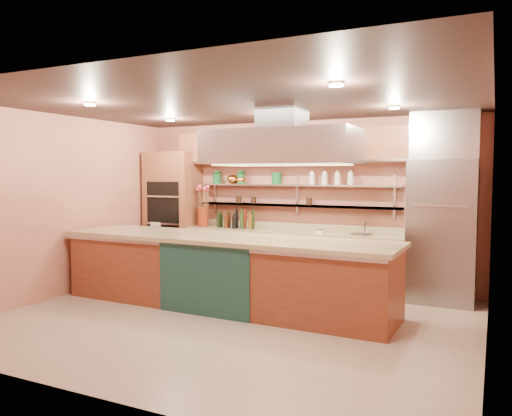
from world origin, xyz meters
The scene contains 21 objects.
floor centered at (0.00, 0.00, -0.01)m, with size 6.00×5.00×0.02m, color gray.
ceiling centered at (0.00, 0.00, 2.80)m, with size 6.00×5.00×0.02m, color black.
wall_back centered at (0.00, 2.50, 1.40)m, with size 6.00×0.04×2.80m, color #A7624E.
wall_front centered at (0.00, -2.50, 1.40)m, with size 6.00×0.04×2.80m, color #A7624E.
wall_left centered at (-3.00, 0.00, 1.40)m, with size 0.04×5.00×2.80m, color #A7624E.
wall_right centered at (3.00, 0.00, 1.40)m, with size 0.04×5.00×2.80m, color #A7624E.
oven_stack centered at (-2.45, 2.18, 1.15)m, with size 0.95×0.64×2.30m, color brown.
refrigerator centered at (2.35, 2.14, 1.05)m, with size 0.95×0.72×2.10m, color gray.
back_counter centered at (-0.05, 2.20, 0.47)m, with size 3.84×0.64×0.93m, color tan.
wall_shelf_lower centered at (-0.05, 2.37, 1.35)m, with size 3.60×0.26×0.03m, color #ABAEB2.
wall_shelf_upper centered at (-0.05, 2.37, 1.70)m, with size 3.60×0.26×0.03m, color #ABAEB2.
upper_cabinets centered at (0.00, 2.32, 2.35)m, with size 4.60×0.36×0.55m, color brown.
range_hood centered at (0.48, 0.50, 2.25)m, with size 2.00×1.00×0.45m, color #ABAEB2.
ceiling_downlights centered at (0.00, 0.20, 2.77)m, with size 4.00×2.80×0.02m, color #FFE5A5.
island centered at (-0.42, 0.50, 0.51)m, with size 4.86×1.06×1.01m, color brown.
flower_vase centered at (-1.77, 2.15, 1.11)m, with size 0.20×0.20×0.36m, color maroon.
oil_bottle_cluster centered at (-1.10, 2.15, 1.05)m, with size 0.76×0.22×0.24m, color black.
kitchen_scale centered at (0.47, 2.15, 0.97)m, with size 0.15×0.11×0.08m, color silver.
bar_faucet centered at (1.19, 2.25, 1.03)m, with size 0.03×0.03×0.21m, color silver.
copper_kettle centered at (-1.27, 2.37, 1.80)m, with size 0.20×0.20×0.16m, color #C2762C.
green_canister centered at (-0.40, 2.37, 1.82)m, with size 0.17×0.17×0.20m, color #104E22.
Camera 1 is at (3.04, -5.62, 1.90)m, focal length 35.00 mm.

